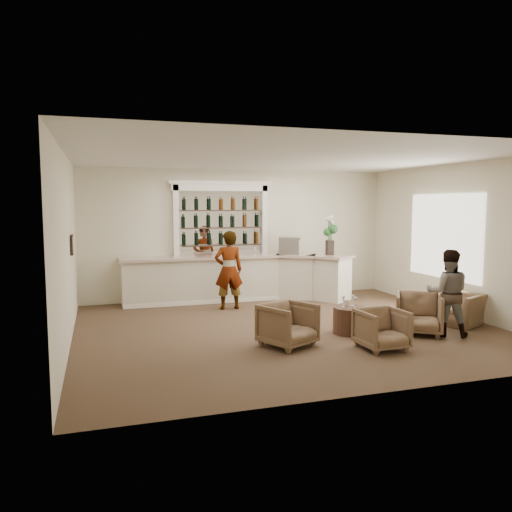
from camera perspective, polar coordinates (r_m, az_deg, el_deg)
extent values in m
plane|color=brown|center=(9.89, 3.63, -8.25)|extent=(8.00, 8.00, 0.00)
cube|color=beige|center=(12.93, -1.91, 2.53)|extent=(8.00, 0.04, 3.30)
cube|color=beige|center=(8.99, -20.83, 0.62)|extent=(0.04, 7.00, 3.30)
cube|color=beige|center=(11.67, 22.35, 1.71)|extent=(0.04, 7.00, 3.30)
cube|color=silver|center=(9.62, 3.76, 11.17)|extent=(8.00, 7.00, 0.04)
cube|color=white|center=(12.03, 20.73, 2.13)|extent=(0.05, 2.40, 1.90)
cube|color=black|center=(10.18, -20.28, 1.23)|extent=(0.04, 0.46, 0.38)
cube|color=beige|center=(10.18, -20.14, 1.23)|extent=(0.01, 0.38, 0.30)
cube|color=white|center=(12.48, -5.89, -2.75)|extent=(4.00, 0.70, 1.08)
cube|color=beige|center=(12.38, -5.90, -0.16)|extent=(4.10, 0.82, 0.06)
cube|color=white|center=(12.93, 4.58, -2.43)|extent=(1.12, 1.04, 1.08)
cube|color=beige|center=(12.84, 4.63, 0.08)|extent=(1.27, 1.19, 0.06)
cube|color=white|center=(12.75, 8.38, -2.60)|extent=(1.08, 1.14, 1.08)
cube|color=beige|center=(12.66, 8.45, -0.06)|extent=(1.24, 1.29, 0.06)
cube|color=white|center=(12.24, -5.56, -5.24)|extent=(4.00, 0.06, 0.10)
cube|color=white|center=(12.77, -4.06, 3.83)|extent=(2.15, 0.02, 1.65)
cube|color=white|center=(12.53, -9.10, 1.43)|extent=(0.14, 0.16, 2.90)
cube|color=white|center=(13.06, 0.94, 1.69)|extent=(0.14, 0.16, 2.90)
cube|color=white|center=(12.71, -4.02, 7.83)|extent=(2.52, 0.16, 0.18)
cube|color=white|center=(12.72, -4.03, 8.37)|extent=(2.64, 0.20, 0.08)
cube|color=#34241A|center=(12.70, -3.92, 1.24)|extent=(2.05, 0.20, 0.03)
cube|color=#34241A|center=(12.67, -3.94, 3.22)|extent=(2.05, 0.20, 0.03)
cube|color=#34241A|center=(12.66, -3.95, 5.21)|extent=(2.05, 0.20, 0.03)
cylinder|color=#492D1F|center=(9.61, 10.65, -7.22)|extent=(0.63, 0.63, 0.50)
imported|color=gray|center=(11.49, -3.14, -1.63)|extent=(0.68, 0.46, 1.82)
imported|color=gray|center=(9.85, 21.06, -3.94)|extent=(0.98, 0.91, 1.60)
imported|color=brown|center=(8.61, 3.66, -7.84)|extent=(1.08, 1.09, 0.75)
imported|color=brown|center=(8.68, 14.19, -8.11)|extent=(0.77, 0.79, 0.68)
imported|color=brown|center=(9.88, 18.11, -6.26)|extent=(1.15, 1.15, 0.77)
imported|color=brown|center=(10.94, 21.80, -5.59)|extent=(1.19, 1.25, 0.63)
cube|color=#ABABB0|center=(12.74, 3.73, 1.18)|extent=(0.63, 0.58, 0.45)
cube|color=black|center=(12.75, 8.42, 0.96)|extent=(0.17, 0.17, 0.37)
cube|color=silver|center=(9.66, 10.19, -5.27)|extent=(0.08, 0.08, 0.12)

